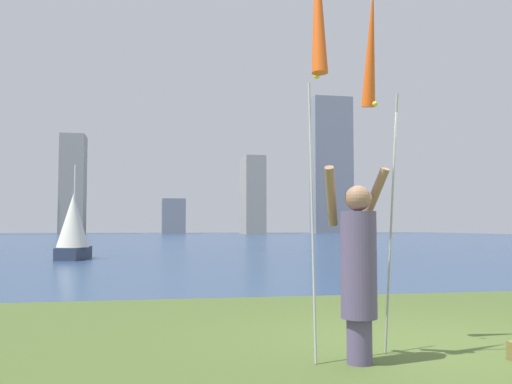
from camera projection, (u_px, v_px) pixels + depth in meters
ground at (181, 241)px, 56.44m from camera, size 120.00×138.00×0.12m
person at (358, 265)px, 5.64m from camera, size 0.71×0.53×1.95m
kite_flag_left at (318, 6)px, 5.64m from camera, size 0.16×0.48×4.39m
kite_flag_right at (372, 52)px, 6.47m from camera, size 0.16×0.87×4.10m
sailboat_4 at (73, 228)px, 23.30m from camera, size 1.47×2.68×3.89m
skyline_tower_1 at (73, 184)px, 102.85m from camera, size 4.26×5.69×17.81m
skyline_tower_2 at (173, 216)px, 104.98m from camera, size 4.18×6.62×6.35m
skyline_tower_3 at (253, 196)px, 103.77m from camera, size 3.59×7.64×13.91m
skyline_tower_4 at (331, 165)px, 112.37m from camera, size 7.71×4.35×26.73m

